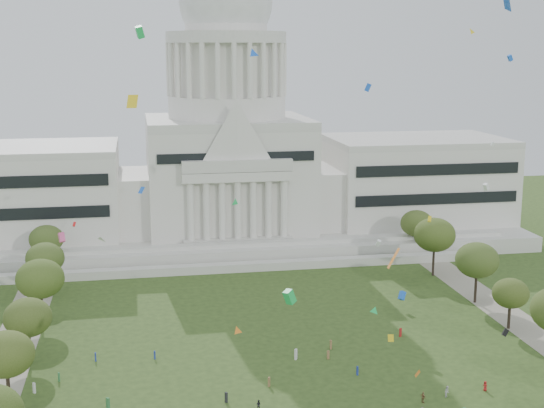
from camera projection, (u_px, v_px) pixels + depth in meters
name	position (u px, v px, depth m)	size (l,w,h in m)	color
capitol	(228.00, 161.00, 209.72)	(160.00, 64.50, 91.30)	beige
path_left	(3.00, 374.00, 125.20)	(8.00, 160.00, 0.04)	gray
path_right	(538.00, 336.00, 141.99)	(8.00, 160.00, 0.04)	gray
row_tree_l_2	(6.00, 354.00, 111.78)	(8.42, 8.42, 11.97)	black
row_tree_l_3	(28.00, 318.00, 128.02)	(8.12, 8.12, 11.55)	black
row_tree_r_3	(511.00, 293.00, 144.27)	(7.01, 7.01, 9.98)	black
row_tree_l_4	(40.00, 279.00, 145.62)	(9.29, 9.29, 13.21)	black
row_tree_r_4	(477.00, 260.00, 158.89)	(9.19, 9.19, 13.06)	black
row_tree_l_5	(45.00, 258.00, 163.54)	(8.33, 8.33, 11.85)	black
row_tree_r_5	(435.00, 235.00, 177.97)	(9.82, 9.82, 13.96)	black
row_tree_l_6	(46.00, 239.00, 180.76)	(8.19, 8.19, 11.64)	black
row_tree_r_6	(417.00, 223.00, 195.97)	(8.42, 8.42, 11.97)	black
person_0	(485.00, 386.00, 118.98)	(0.78, 0.51, 1.59)	#B21E1E
person_2	(447.00, 391.00, 116.83)	(0.88, 0.54, 1.80)	silver
person_8	(259.00, 405.00, 112.85)	(0.72, 0.45, 1.49)	#26262B
person_10	(423.00, 397.00, 114.84)	(1.04, 0.57, 1.77)	olive
distant_crowd	(222.00, 397.00, 115.06)	(64.99, 39.30, 1.95)	#4C4C51
kite_swarm	(310.00, 245.00, 108.36)	(82.91, 100.03, 57.12)	white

